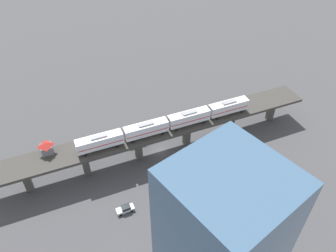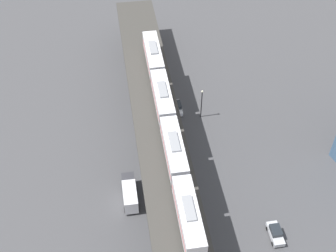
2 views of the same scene
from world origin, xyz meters
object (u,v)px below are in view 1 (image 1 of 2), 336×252
(street_car_silver, at_px, (125,209))
(street_lamp, at_px, (219,150))
(signal_hut, at_px, (46,148))
(office_tower, at_px, (220,248))
(street_car_white, at_px, (218,146))
(subway_train, at_px, (168,123))
(delivery_truck, at_px, (138,137))

(street_car_silver, bearing_deg, street_lamp, -94.36)
(signal_hut, bearing_deg, street_car_silver, -158.83)
(office_tower, bearing_deg, street_car_white, -47.44)
(subway_train, distance_m, delivery_truck, 13.82)
(subway_train, relative_size, street_car_white, 10.29)
(delivery_truck, xyz_separation_m, street_lamp, (-20.66, -13.07, 2.35))
(delivery_truck, height_order, office_tower, office_tower)
(street_car_silver, bearing_deg, subway_train, -66.19)
(street_lamp, xyz_separation_m, office_tower, (-24.95, 27.43, 13.89))
(street_car_white, height_order, office_tower, office_tower)
(street_car_white, bearing_deg, signal_hut, 63.95)
(street_car_white, distance_m, office_tower, 45.53)
(subway_train, height_order, street_lamp, subway_train)
(delivery_truck, bearing_deg, street_car_white, -135.56)
(street_car_silver, xyz_separation_m, street_lamp, (-2.27, -29.78, 3.17))
(street_car_silver, distance_m, delivery_truck, 24.87)
(street_car_white, bearing_deg, office_tower, 132.56)
(street_car_white, relative_size, street_lamp, 0.68)
(street_car_silver, distance_m, street_car_white, 33.47)
(street_car_silver, height_order, office_tower, office_tower)
(signal_hut, xyz_separation_m, street_car_white, (-20.47, -41.89, -9.53))
(subway_train, distance_m, signal_hut, 31.95)
(street_car_silver, distance_m, street_lamp, 30.04)
(street_car_white, bearing_deg, delivery_truck, 44.44)
(delivery_truck, relative_size, street_lamp, 1.09)
(subway_train, bearing_deg, street_car_silver, 113.81)
(subway_train, bearing_deg, delivery_truck, 24.65)
(street_lamp, bearing_deg, subway_train, 37.63)
(subway_train, xyz_separation_m, delivery_truck, (9.16, 4.21, -9.45))
(delivery_truck, bearing_deg, street_car_silver, 137.74)
(street_car_silver, xyz_separation_m, street_car_white, (1.33, -33.45, 0.00))
(subway_train, relative_size, delivery_truck, 6.44)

